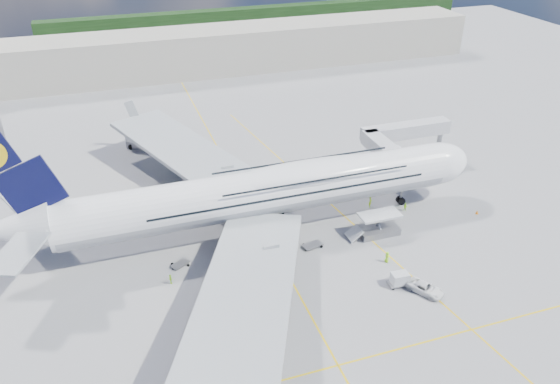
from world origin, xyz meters
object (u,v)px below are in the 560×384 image
object	(u,v)px
cargo_loader	(377,227)
cone_wing_right_inner	(244,278)
dolly_row_b	(223,275)
airliner	(264,192)
cone_wing_left_inner	(234,192)
dolly_nose_far	(400,279)
baggage_tug	(241,275)
service_van	(425,288)
crew_wing	(171,279)
crew_loader	(405,207)
crew_van	(387,257)
jet_bridge	(398,139)
cone_wing_left_outer	(196,170)
crew_nose	(370,202)
cone_nose	(477,212)
crew_tug	(279,295)
dolly_row_c	(215,292)
catering_truck_inner	(207,171)
dolly_back	(180,264)
catering_truck_outer	(143,140)
dolly_row_a	(215,285)
dolly_nose_near	(312,245)

from	to	relation	value
cargo_loader	cone_wing_right_inner	distance (m)	23.47
dolly_row_b	airliner	bearing A→B (deg)	50.97
dolly_row_b	cone_wing_left_inner	xyz separation A→B (m)	(7.55, 23.34, -0.65)
dolly_nose_far	baggage_tug	bearing A→B (deg)	161.10
service_van	crew_wing	bearing A→B (deg)	127.70
crew_loader	crew_van	bearing A→B (deg)	-108.54
jet_bridge	crew_van	bearing A→B (deg)	-120.95
service_van	cone_wing_left_outer	size ratio (longest dim) A/B	8.30
service_van	crew_nose	world-z (taller)	crew_nose
service_van	crew_wing	world-z (taller)	crew_wing
airliner	crew_van	distance (m)	21.13
cone_wing_right_inner	cone_wing_left_outer	bearing A→B (deg)	90.25
jet_bridge	cone_wing_left_outer	distance (m)	38.74
cone_nose	cone_wing_left_inner	distance (m)	41.98
baggage_tug	cone_wing_left_outer	xyz separation A→B (m)	(0.16, 34.22, -0.47)
dolly_nose_far	crew_wing	size ratio (longest dim) A/B	2.11
crew_tug	cone_wing_right_inner	bearing A→B (deg)	134.72
dolly_row_c	cone_wing_left_outer	world-z (taller)	cone_wing_left_outer
catering_truck_inner	service_van	distance (m)	46.08
catering_truck_inner	dolly_row_c	bearing A→B (deg)	-107.87
dolly_back	catering_truck_outer	world-z (taller)	catering_truck_outer
catering_truck_inner	crew_wing	size ratio (longest dim) A/B	4.83
jet_bridge	dolly_row_c	bearing A→B (deg)	-149.39
baggage_tug	crew_wing	distance (m)	9.80
cone_wing_left_outer	jet_bridge	bearing A→B (deg)	-18.56
airliner	service_van	world-z (taller)	airliner
cone_wing_left_outer	dolly_row_a	bearing A→B (deg)	-96.79
dolly_row_b	catering_truck_outer	bearing A→B (deg)	98.87
cone_wing_right_inner	crew_tug	bearing A→B (deg)	-60.70
catering_truck_outer	crew_wing	distance (m)	46.06
cone_nose	crew_wing	bearing A→B (deg)	-177.89
dolly_nose_near	airliner	bearing A→B (deg)	114.61
crew_tug	cone_nose	world-z (taller)	crew_tug
dolly_nose_far	cone_wing_left_inner	bearing A→B (deg)	118.69
airliner	crew_tug	distance (m)	18.50
catering_truck_outer	crew_tug	world-z (taller)	catering_truck_outer
dolly_nose_far	crew_nose	xyz separation A→B (m)	(5.62, 20.12, -0.07)
dolly_row_c	crew_tug	distance (m)	8.82
baggage_tug	catering_truck_outer	xyz separation A→B (m)	(-8.24, 48.16, 1.14)
dolly_row_b	catering_truck_inner	xyz separation A→B (m)	(4.01, 29.54, 1.11)
dolly_row_b	crew_nose	bearing A→B (deg)	23.65
airliner	dolly_row_c	bearing A→B (deg)	-130.09
jet_bridge	crew_van	world-z (taller)	jet_bridge
dolly_back	crew_nose	bearing A→B (deg)	-21.05
dolly_nose_near	crew_van	world-z (taller)	crew_van
crew_van	cone_wing_right_inner	world-z (taller)	crew_van
jet_bridge	cone_wing_right_inner	size ratio (longest dim) A/B	39.06
crew_van	jet_bridge	bearing A→B (deg)	-39.18
dolly_row_c	dolly_back	bearing A→B (deg)	116.76
dolly_row_c	dolly_nose_far	xyz separation A→B (m)	(24.59, -6.39, 0.79)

